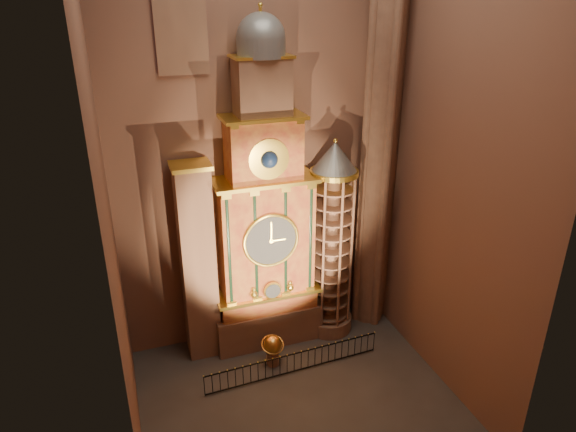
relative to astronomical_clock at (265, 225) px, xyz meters
name	(u,v)px	position (x,y,z in m)	size (l,w,h in m)	color
floor	(299,400)	(0.00, -4.96, -6.68)	(14.00, 14.00, 0.00)	#383330
wall_back	(257,134)	(0.00, 1.04, 4.32)	(22.00, 22.00, 0.00)	brown
wall_left	(104,195)	(-7.00, -4.96, 4.32)	(22.00, 22.00, 0.00)	brown
wall_right	(459,155)	(7.00, -4.96, 4.32)	(22.00, 22.00, 0.00)	brown
astronomical_clock	(265,225)	(0.00, 0.00, 0.00)	(5.60, 2.41, 16.70)	#8C634C
portrait_tower	(198,263)	(-3.40, 0.02, -1.53)	(1.80, 1.60, 10.20)	#8C634C
stair_turret	(331,243)	(3.50, -0.26, -1.41)	(2.50, 2.50, 10.80)	#8C634C
gothic_pier	(381,129)	(6.10, 0.04, 4.32)	(2.04, 2.04, 22.00)	#8C634C
stained_glass_window	(179,10)	(-3.20, 0.95, 9.82)	(2.20, 0.14, 5.20)	navy
celestial_globe	(273,348)	(-0.37, -2.20, -5.69)	(1.25, 1.19, 1.65)	#8C634C
iron_railing	(294,363)	(0.42, -3.17, -6.07)	(8.90, 0.43, 1.11)	black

